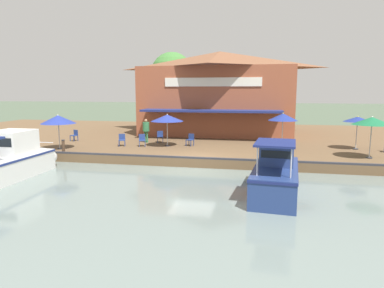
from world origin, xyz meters
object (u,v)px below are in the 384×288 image
(person_mid_patio, at_px, (146,128))
(cafe_chair_facing_river, at_px, (122,139))
(cafe_chair_far_corner_seat, at_px, (160,136))
(motorboat_mid_row, at_px, (276,172))
(cafe_chair_beside_entrance, at_px, (190,139))
(tree_downstream_bank, at_px, (170,75))
(patio_umbrella_far_corner, at_px, (167,118))
(waterfront_restaurant, at_px, (220,92))
(patio_umbrella_mid_patio_left, at_px, (283,117))
(mooring_post, at_px, (63,146))
(cafe_chair_mid_patio, at_px, (142,140))
(patio_umbrella_by_entrance, at_px, (372,121))
(cafe_chair_back_row_seat, at_px, (75,135))
(patio_umbrella_back_row, at_px, (58,119))
(motorboat_second_along, at_px, (9,161))
(patio_umbrella_near_quay_edge, at_px, (358,119))

(person_mid_patio, bearing_deg, cafe_chair_facing_river, -29.73)
(cafe_chair_far_corner_seat, bearing_deg, motorboat_mid_row, 40.73)
(cafe_chair_beside_entrance, height_order, person_mid_patio, person_mid_patio)
(tree_downstream_bank, bearing_deg, motorboat_mid_row, 27.07)
(cafe_chair_far_corner_seat, bearing_deg, patio_umbrella_far_corner, 31.75)
(waterfront_restaurant, relative_size, person_mid_patio, 7.74)
(patio_umbrella_mid_patio_left, bearing_deg, mooring_post, -73.42)
(cafe_chair_mid_patio, bearing_deg, patio_umbrella_by_entrance, 84.03)
(waterfront_restaurant, bearing_deg, cafe_chair_beside_entrance, -6.29)
(mooring_post, bearing_deg, cafe_chair_far_corner_seat, 138.75)
(cafe_chair_back_row_seat, bearing_deg, cafe_chair_far_corner_seat, 94.66)
(patio_umbrella_mid_patio_left, distance_m, cafe_chair_facing_river, 11.13)
(cafe_chair_back_row_seat, distance_m, cafe_chair_mid_patio, 6.23)
(cafe_chair_far_corner_seat, height_order, cafe_chair_facing_river, same)
(cafe_chair_facing_river, height_order, cafe_chair_mid_patio, same)
(cafe_chair_mid_patio, height_order, tree_downstream_bank, tree_downstream_bank)
(patio_umbrella_back_row, relative_size, cafe_chair_beside_entrance, 2.71)
(patio_umbrella_back_row, relative_size, tree_downstream_bank, 0.30)
(cafe_chair_facing_river, bearing_deg, patio_umbrella_far_corner, 99.32)
(cafe_chair_beside_entrance, xyz_separation_m, motorboat_mid_row, (8.35, 5.59, -0.17))
(cafe_chair_far_corner_seat, xyz_separation_m, motorboat_second_along, (9.68, -5.13, -0.19))
(patio_umbrella_far_corner, bearing_deg, patio_umbrella_mid_patio_left, 92.30)
(waterfront_restaurant, xyz_separation_m, motorboat_second_along, (17.35, -8.66, -3.49))
(patio_umbrella_by_entrance, bearing_deg, cafe_chair_beside_entrance, -102.30)
(waterfront_restaurant, bearing_deg, cafe_chair_mid_patio, -23.57)
(patio_umbrella_back_row, relative_size, motorboat_mid_row, 0.39)
(waterfront_restaurant, distance_m, person_mid_patio, 9.50)
(patio_umbrella_by_entrance, relative_size, patio_umbrella_far_corner, 1.07)
(cafe_chair_mid_patio, distance_m, motorboat_second_along, 8.83)
(cafe_chair_beside_entrance, bearing_deg, mooring_post, -59.67)
(waterfront_restaurant, height_order, motorboat_mid_row, waterfront_restaurant)
(cafe_chair_back_row_seat, bearing_deg, motorboat_mid_row, 59.11)
(waterfront_restaurant, height_order, patio_umbrella_far_corner, waterfront_restaurant)
(patio_umbrella_near_quay_edge, bearing_deg, patio_umbrella_mid_patio_left, -79.23)
(motorboat_mid_row, bearing_deg, person_mid_patio, -135.20)
(motorboat_mid_row, distance_m, motorboat_second_along, 13.28)
(patio_umbrella_far_corner, distance_m, motorboat_second_along, 10.25)
(waterfront_restaurant, xyz_separation_m, patio_umbrella_by_entrance, (11.20, 10.08, -1.62))
(patio_umbrella_by_entrance, relative_size, motorboat_mid_row, 0.41)
(cafe_chair_beside_entrance, height_order, mooring_post, cafe_chair_beside_entrance)
(patio_umbrella_near_quay_edge, distance_m, person_mid_patio, 14.70)
(patio_umbrella_back_row, bearing_deg, motorboat_second_along, 5.97)
(cafe_chair_facing_river, bearing_deg, patio_umbrella_back_row, -59.82)
(patio_umbrella_by_entrance, bearing_deg, person_mid_patio, -102.73)
(patio_umbrella_back_row, xyz_separation_m, tree_downstream_bank, (-14.57, 3.73, 3.50))
(waterfront_restaurant, distance_m, tree_downstream_bank, 6.34)
(patio_umbrella_mid_patio_left, bearing_deg, tree_downstream_bank, -137.24)
(patio_umbrella_back_row, bearing_deg, cafe_chair_far_corner_seat, 126.70)
(patio_umbrella_mid_patio_left, bearing_deg, patio_umbrella_back_row, -78.71)
(patio_umbrella_mid_patio_left, relative_size, patio_umbrella_back_row, 1.05)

